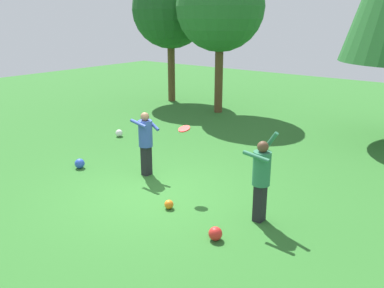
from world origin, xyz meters
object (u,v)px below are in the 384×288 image
person_thrower (261,174)px  ball_orange (169,204)px  ball_red (215,234)px  ball_white (119,133)px  person_catcher (146,139)px  ball_blue (80,164)px  tree_far_left (170,10)px  frisbee (184,129)px  tree_left (220,7)px

person_thrower → ball_orange: 2.05m
ball_red → ball_white: bearing=151.8°
person_catcher → ball_red: (3.13, -1.48, -0.83)m
person_thrower → ball_blue: bearing=10.1°
person_thrower → tree_far_left: tree_far_left is taller
person_catcher → frisbee: 1.46m
person_thrower → tree_left: size_ratio=0.30×
ball_blue → ball_white: bearing=117.6°
frisbee → ball_white: bearing=155.6°
ball_blue → ball_orange: (3.37, -0.31, -0.03)m
tree_left → tree_far_left: bearing=169.4°
ball_blue → ball_orange: size_ratio=1.35×
ball_orange → tree_left: (-4.19, 7.90, 4.05)m
person_thrower → ball_red: person_thrower is taller
ball_blue → person_catcher: bearing=24.2°
tree_far_left → tree_left: tree_left is taller
person_catcher → ball_white: 3.67m
person_thrower → ball_red: size_ratio=7.15×
ball_orange → ball_red: bearing=-15.6°
tree_left → ball_orange: bearing=-62.1°
frisbee → ball_red: 2.58m
tree_far_left → ball_white: bearing=-65.9°
person_thrower → tree_left: tree_left is taller
person_thrower → tree_left: bearing=-45.0°
ball_blue → tree_far_left: (-3.85, 8.16, 3.94)m
ball_orange → ball_white: size_ratio=0.80×
person_thrower → ball_blue: size_ratio=6.94×
ball_white → tree_left: 6.43m
person_thrower → ball_orange: size_ratio=9.40×
ball_white → tree_far_left: 7.25m
ball_orange → tree_left: size_ratio=0.03×
tree_far_left → person_thrower: bearing=-41.0°
ball_white → tree_far_left: tree_far_left is taller
ball_blue → ball_white: 2.94m
frisbee → ball_orange: (0.32, -0.91, -1.37)m
ball_white → ball_blue: bearing=-62.4°
person_catcher → ball_white: size_ratio=6.79×
person_catcher → ball_red: size_ratio=6.42×
tree_far_left → ball_orange: bearing=-49.5°
person_catcher → tree_far_left: 9.75m
person_thrower → person_catcher: (-3.39, 0.36, -0.02)m
ball_orange → person_thrower: bearing=22.5°
person_thrower → frisbee: 2.10m
ball_orange → tree_far_left: tree_far_left is taller
ball_blue → tree_left: (-0.81, 7.59, 4.02)m
person_catcher → ball_orange: bearing=-25.8°
ball_orange → ball_white: bearing=148.4°
ball_blue → tree_left: 8.63m
ball_red → tree_far_left: 13.02m
ball_white → tree_far_left: bearing=114.1°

